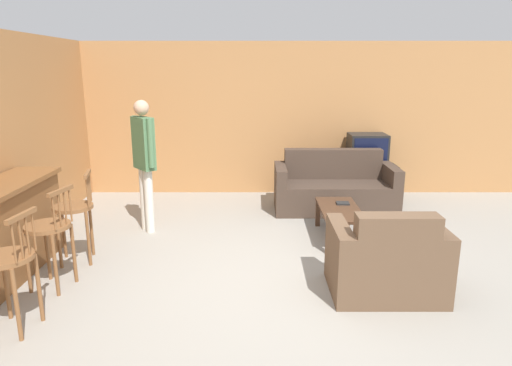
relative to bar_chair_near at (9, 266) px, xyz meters
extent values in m
plane|color=gray|center=(2.21, 0.77, -0.58)|extent=(24.00, 24.00, 0.00)
cube|color=#B27A47|center=(2.21, 4.45, 0.72)|extent=(9.40, 0.08, 2.60)
cube|color=#B27A47|center=(-0.93, 2.11, 0.72)|extent=(0.08, 8.68, 2.60)
cylinder|color=brown|center=(-0.01, 0.00, 0.07)|extent=(0.49, 0.49, 0.04)
cylinder|color=brown|center=(-0.15, 0.17, -0.27)|extent=(0.04, 0.04, 0.63)
cylinder|color=brown|center=(0.16, 0.13, -0.27)|extent=(0.04, 0.04, 0.63)
cylinder|color=brown|center=(0.12, -0.17, -0.27)|extent=(0.04, 0.04, 0.63)
cylinder|color=brown|center=(0.19, 0.11, 0.26)|extent=(0.02, 0.02, 0.33)
cylinder|color=brown|center=(0.17, 0.02, 0.26)|extent=(0.02, 0.02, 0.33)
cylinder|color=brown|center=(0.16, -0.06, 0.26)|extent=(0.02, 0.02, 0.33)
cylinder|color=brown|center=(0.15, -0.15, 0.26)|extent=(0.02, 0.02, 0.33)
cube|color=brown|center=(0.17, -0.02, 0.44)|extent=(0.08, 0.37, 0.04)
cylinder|color=brown|center=(-0.01, 0.77, 0.07)|extent=(0.52, 0.52, 0.04)
cylinder|color=brown|center=(-0.13, 0.95, -0.27)|extent=(0.04, 0.04, 0.63)
cylinder|color=brown|center=(-0.20, 0.65, -0.27)|extent=(0.04, 0.04, 0.63)
cylinder|color=brown|center=(0.17, 0.89, -0.27)|extent=(0.04, 0.04, 0.63)
cylinder|color=brown|center=(0.10, 0.59, -0.27)|extent=(0.04, 0.04, 0.63)
cylinder|color=brown|center=(0.19, 0.86, 0.26)|extent=(0.02, 0.02, 0.33)
cylinder|color=brown|center=(0.18, 0.77, 0.26)|extent=(0.02, 0.02, 0.33)
cylinder|color=brown|center=(0.16, 0.69, 0.26)|extent=(0.02, 0.02, 0.33)
cylinder|color=brown|center=(0.14, 0.60, 0.26)|extent=(0.02, 0.02, 0.33)
cube|color=brown|center=(0.17, 0.73, 0.44)|extent=(0.11, 0.37, 0.04)
cylinder|color=brown|center=(-0.01, 1.41, 0.07)|extent=(0.52, 0.52, 0.04)
cylinder|color=brown|center=(-0.20, 1.52, -0.27)|extent=(0.04, 0.04, 0.63)
cylinder|color=brown|center=(-0.13, 1.23, -0.27)|extent=(0.04, 0.04, 0.63)
cylinder|color=brown|center=(0.10, 1.59, -0.27)|extent=(0.04, 0.04, 0.63)
cylinder|color=brown|center=(0.17, 1.30, -0.27)|extent=(0.04, 0.04, 0.63)
cylinder|color=brown|center=(0.14, 1.58, 0.26)|extent=(0.02, 0.02, 0.33)
cylinder|color=brown|center=(0.16, 1.50, 0.26)|extent=(0.02, 0.02, 0.33)
cylinder|color=brown|center=(0.18, 1.41, 0.26)|extent=(0.02, 0.02, 0.33)
cylinder|color=brown|center=(0.20, 1.33, 0.26)|extent=(0.02, 0.02, 0.33)
cube|color=brown|center=(0.17, 1.45, 0.44)|extent=(0.12, 0.37, 0.04)
cube|color=#423328|center=(3.26, 3.35, -0.36)|extent=(1.54, 0.83, 0.45)
cube|color=#423328|center=(3.26, 3.66, 0.10)|extent=(1.54, 0.22, 0.47)
cube|color=#423328|center=(2.42, 3.35, -0.23)|extent=(0.16, 0.83, 0.71)
cube|color=#423328|center=(4.11, 3.35, -0.23)|extent=(0.16, 0.83, 0.71)
cube|color=brown|center=(3.31, 0.67, -0.36)|extent=(0.75, 0.79, 0.45)
cube|color=brown|center=(3.31, 0.39, 0.09)|extent=(0.75, 0.22, 0.45)
cube|color=brown|center=(3.76, 0.67, -0.24)|extent=(0.16, 0.79, 0.69)
cube|color=brown|center=(2.85, 0.67, -0.24)|extent=(0.16, 0.79, 0.69)
cube|color=#472D1E|center=(3.12, 2.12, -0.19)|extent=(0.50, 1.08, 0.04)
cube|color=#472D1E|center=(2.91, 1.63, -0.39)|extent=(0.06, 0.06, 0.38)
cube|color=#472D1E|center=(3.33, 1.63, -0.39)|extent=(0.06, 0.06, 0.38)
cube|color=#472D1E|center=(2.91, 2.62, -0.39)|extent=(0.06, 0.06, 0.38)
cube|color=#472D1E|center=(3.33, 2.62, -0.39)|extent=(0.06, 0.06, 0.38)
cube|color=black|center=(3.91, 4.10, -0.30)|extent=(1.02, 0.45, 0.56)
cube|color=black|center=(3.91, 4.10, 0.25)|extent=(0.62, 0.50, 0.53)
cube|color=black|center=(3.91, 3.85, 0.25)|extent=(0.55, 0.01, 0.46)
cube|color=black|center=(3.19, 2.32, -0.16)|extent=(0.17, 0.14, 0.02)
cylinder|color=silver|center=(0.61, 2.38, -0.15)|extent=(0.12, 0.12, 0.86)
cylinder|color=silver|center=(0.52, 2.49, -0.15)|extent=(0.12, 0.12, 0.86)
cube|color=#4C754C|center=(0.56, 2.43, 0.62)|extent=(0.36, 0.40, 0.68)
cylinder|color=#4C754C|center=(0.70, 2.27, 0.65)|extent=(0.08, 0.08, 0.63)
cylinder|color=#4C754C|center=(0.43, 2.60, 0.65)|extent=(0.08, 0.08, 0.63)
sphere|color=tan|center=(0.56, 2.43, 1.09)|extent=(0.20, 0.20, 0.20)
camera|label=1|loc=(2.04, -3.47, 1.58)|focal=32.00mm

